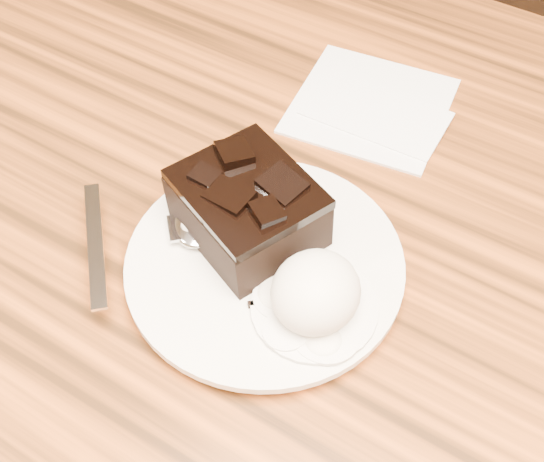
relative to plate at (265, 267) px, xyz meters
The scene contains 10 objects.
plate is the anchor object (origin of this frame).
brownie 0.04m from the plate, 145.47° to the left, with size 0.09×0.08×0.04m, color black.
ice_cream_scoop 0.06m from the plate, 18.28° to the right, with size 0.06×0.06×0.05m, color silver.
melt_puddle 0.05m from the plate, 18.28° to the right, with size 0.09×0.09×0.00m, color white.
spoon 0.06m from the plate, behind, with size 0.03×0.17×0.01m, color silver, non-canonical shape.
napkin 0.21m from the plate, 94.67° to the left, with size 0.13×0.13×0.01m, color white.
crumb_a 0.06m from the plate, 11.88° to the right, with size 0.01×0.01×0.00m, color black.
crumb_b 0.06m from the plate, ahead, with size 0.01×0.01×0.00m, color black.
crumb_c 0.04m from the plate, 70.25° to the right, with size 0.01×0.00×0.00m, color black.
crumb_d 0.05m from the plate, 24.39° to the right, with size 0.01×0.01×0.00m, color black.
Camera 1 is at (0.07, -0.27, 1.17)m, focal length 46.15 mm.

